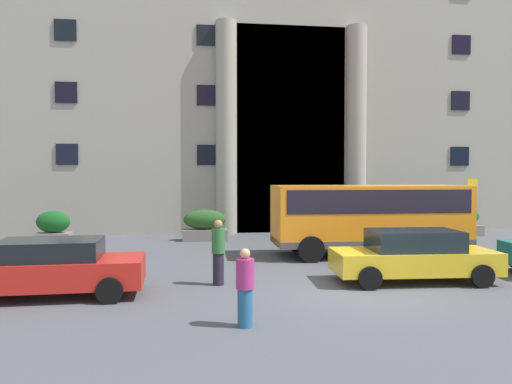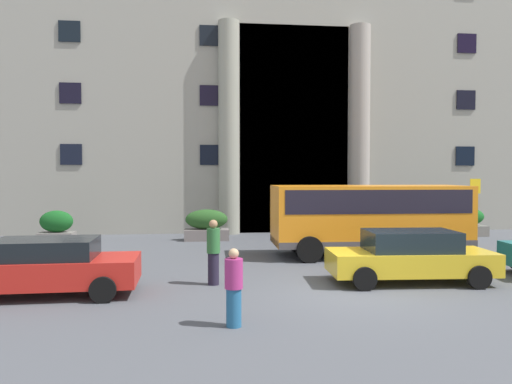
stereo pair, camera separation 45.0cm
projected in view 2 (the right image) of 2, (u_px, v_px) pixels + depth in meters
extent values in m
cube|color=#4A4D53|center=(354.00, 296.00, 12.33)|extent=(80.00, 64.00, 0.12)
cube|color=gray|center=(265.00, 74.00, 29.38)|extent=(42.20, 9.00, 17.97)
cube|color=black|center=(294.00, 129.00, 25.20)|extent=(5.64, 0.12, 10.57)
cylinder|color=gray|center=(229.00, 128.00, 24.53)|extent=(1.06, 1.06, 10.57)
cylinder|color=gray|center=(359.00, 129.00, 25.26)|extent=(1.06, 1.06, 10.57)
cube|color=black|center=(71.00, 154.00, 23.96)|extent=(1.03, 0.08, 1.01)
cube|color=black|center=(210.00, 155.00, 24.69)|extent=(1.03, 0.08, 1.01)
cube|color=black|center=(465.00, 156.00, 26.15)|extent=(1.03, 0.08, 1.01)
cube|color=black|center=(70.00, 93.00, 23.85)|extent=(1.03, 0.08, 1.01)
cube|color=black|center=(210.00, 96.00, 24.58)|extent=(1.03, 0.08, 1.01)
cube|color=black|center=(466.00, 100.00, 26.04)|extent=(1.03, 0.08, 1.01)
cube|color=black|center=(69.00, 31.00, 23.74)|extent=(1.03, 0.08, 1.01)
cube|color=black|center=(210.00, 36.00, 24.47)|extent=(1.03, 0.08, 1.01)
cube|color=black|center=(467.00, 43.00, 25.93)|extent=(1.03, 0.08, 1.01)
cube|color=orange|center=(369.00, 215.00, 17.98)|extent=(7.04, 2.44, 2.13)
cube|color=black|center=(369.00, 200.00, 17.96)|extent=(6.62, 2.46, 0.82)
cube|color=black|center=(459.00, 204.00, 18.29)|extent=(0.09, 1.96, 1.03)
cube|color=#4C4749|center=(369.00, 240.00, 18.02)|extent=(7.04, 2.48, 0.24)
cylinder|color=black|center=(420.00, 239.00, 19.41)|extent=(0.90, 0.29, 0.90)
cylinder|color=black|center=(449.00, 247.00, 17.09)|extent=(0.90, 0.29, 0.90)
cylinder|color=black|center=(297.00, 240.00, 18.95)|extent=(0.90, 0.29, 0.90)
cylinder|color=black|center=(310.00, 249.00, 16.63)|extent=(0.90, 0.29, 0.90)
cylinder|color=#949516|center=(474.00, 214.00, 19.99)|extent=(0.08, 0.08, 2.76)
cube|color=yellow|center=(475.00, 186.00, 19.92)|extent=(0.44, 0.03, 0.60)
cube|color=slate|center=(57.00, 238.00, 21.32)|extent=(1.47, 0.87, 0.47)
ellipsoid|color=#15521C|center=(56.00, 221.00, 21.29)|extent=(1.41, 0.79, 0.95)
cube|color=gray|center=(347.00, 232.00, 22.77)|extent=(2.18, 0.97, 0.58)
ellipsoid|color=#155424|center=(347.00, 218.00, 22.75)|extent=(2.10, 0.87, 0.74)
cube|color=slate|center=(467.00, 231.00, 23.83)|extent=(1.75, 0.93, 0.50)
ellipsoid|color=#14551D|center=(467.00, 217.00, 23.81)|extent=(1.68, 0.84, 0.86)
cube|color=slate|center=(207.00, 235.00, 22.29)|extent=(1.99, 0.95, 0.50)
ellipsoid|color=#254F1F|center=(207.00, 219.00, 22.27)|extent=(1.91, 0.85, 0.90)
cube|color=red|center=(45.00, 272.00, 12.13)|extent=(4.52, 1.90, 0.66)
cube|color=black|center=(45.00, 249.00, 12.10)|extent=(2.46, 1.63, 0.48)
cylinder|color=black|center=(114.00, 274.00, 13.22)|extent=(0.63, 0.22, 0.62)
cylinder|color=black|center=(103.00, 290.00, 11.46)|extent=(0.63, 0.22, 0.62)
cube|color=gold|center=(410.00, 262.00, 13.58)|extent=(4.53, 1.93, 0.62)
cube|color=black|center=(410.00, 241.00, 13.56)|extent=(2.48, 1.62, 0.56)
cylinder|color=black|center=(450.00, 265.00, 14.52)|extent=(0.63, 0.23, 0.62)
cylinder|color=black|center=(479.00, 277.00, 12.83)|extent=(0.63, 0.23, 0.62)
cylinder|color=black|center=(348.00, 266.00, 14.35)|extent=(0.63, 0.23, 0.62)
cylinder|color=black|center=(365.00, 279.00, 12.65)|extent=(0.63, 0.23, 0.62)
cylinder|color=black|center=(435.00, 257.00, 15.96)|extent=(0.61, 0.16, 0.60)
cylinder|color=black|center=(397.00, 259.00, 15.67)|extent=(0.61, 0.18, 0.60)
cube|color=#BAB3C2|center=(417.00, 249.00, 15.80)|extent=(0.88, 0.33, 0.32)
cube|color=black|center=(412.00, 244.00, 15.76)|extent=(0.54, 0.25, 0.12)
cylinder|color=#A5A5A8|center=(433.00, 240.00, 15.91)|extent=(0.09, 0.55, 0.03)
cylinder|color=#225B86|center=(234.00, 307.00, 9.67)|extent=(0.30, 0.30, 0.76)
cylinder|color=#A22C6F|center=(234.00, 274.00, 9.64)|extent=(0.36, 0.36, 0.59)
sphere|color=tan|center=(234.00, 254.00, 9.63)|extent=(0.20, 0.20, 0.20)
cylinder|color=#211B2D|center=(213.00, 269.00, 13.32)|extent=(0.30, 0.30, 0.87)
cylinder|color=#2B6532|center=(213.00, 241.00, 13.30)|extent=(0.36, 0.36, 0.67)
sphere|color=#A27652|center=(213.00, 224.00, 13.28)|extent=(0.23, 0.23, 0.23)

